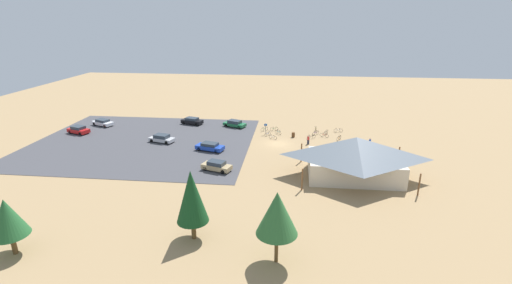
{
  "coord_description": "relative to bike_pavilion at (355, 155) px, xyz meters",
  "views": [
    {
      "loc": [
        -2.69,
        61.16,
        21.18
      ],
      "look_at": [
        3.56,
        2.9,
        1.2
      ],
      "focal_mm": 25.77,
      "sensor_mm": 36.0,
      "label": 1
    }
  ],
  "objects": [
    {
      "name": "bicycle_silver_front_row",
      "position": [
        2.39,
        -19.39,
        -2.84
      ],
      "size": [
        0.84,
        1.5,
        0.87
      ],
      "color": "black",
      "rests_on": "ground"
    },
    {
      "name": "pine_mideast",
      "position": [
        9.69,
        19.89,
        1.76
      ],
      "size": [
        3.75,
        3.75,
        7.03
      ],
      "color": "brown",
      "rests_on": "ground"
    },
    {
      "name": "bicycle_teal_near_porch",
      "position": [
        11.38,
        -18.72,
        -2.84
      ],
      "size": [
        1.1,
        1.36,
        0.88
      ],
      "color": "black",
      "rests_on": "ground"
    },
    {
      "name": "bicycle_green_lone_west",
      "position": [
        12.33,
        -20.83,
        -2.86
      ],
      "size": [
        1.58,
        0.62,
        0.85
      ],
      "color": "black",
      "rests_on": "ground"
    },
    {
      "name": "car_white_front_row",
      "position": [
        47.52,
        -20.55,
        -2.51
      ],
      "size": [
        4.94,
        3.48,
        1.32
      ],
      "color": "white",
      "rests_on": "parking_lot_asphalt"
    },
    {
      "name": "bike_pavilion",
      "position": [
        0.0,
        0.0,
        0.0
      ],
      "size": [
        14.77,
        10.19,
        5.83
      ],
      "color": "beige",
      "rests_on": "ground"
    },
    {
      "name": "bicycle_blue_trailside",
      "position": [
        13.35,
        -17.42,
        -2.86
      ],
      "size": [
        1.0,
        1.34,
        0.85
      ],
      "color": "black",
      "rests_on": "ground"
    },
    {
      "name": "car_blue_inner_stall",
      "position": [
        22.31,
        -8.31,
        -2.5
      ],
      "size": [
        5.02,
        3.07,
        1.33
      ],
      "color": "#1E42B2",
      "rests_on": "parking_lot_asphalt"
    },
    {
      "name": "car_silver_mid_lot",
      "position": [
        31.82,
        -11.71,
        -2.49
      ],
      "size": [
        4.83,
        3.0,
        1.38
      ],
      "color": "#BCBCC1",
      "rests_on": "parking_lot_asphalt"
    },
    {
      "name": "car_red_near_entry",
      "position": [
        49.45,
        -14.95,
        -2.46
      ],
      "size": [
        4.63,
        3.2,
        1.45
      ],
      "color": "red",
      "rests_on": "parking_lot_asphalt"
    },
    {
      "name": "bicycle_white_back_row",
      "position": [
        12.23,
        -15.57,
        -2.87
      ],
      "size": [
        1.44,
        0.98,
        0.83
      ],
      "color": "black",
      "rests_on": "ground"
    },
    {
      "name": "lot_sign",
      "position": [
        13.81,
        -18.28,
        -1.82
      ],
      "size": [
        0.56,
        0.08,
        2.2
      ],
      "color": "#99999E",
      "rests_on": "ground"
    },
    {
      "name": "bicycle_green_yard_right",
      "position": [
        14.22,
        -20.44,
        -2.83
      ],
      "size": [
        1.27,
        1.25,
        0.87
      ],
      "color": "black",
      "rests_on": "ground"
    },
    {
      "name": "car_black_aisle_side",
      "position": [
        29.58,
        -23.55,
        -2.48
      ],
      "size": [
        4.78,
        3.02,
        1.38
      ],
      "color": "black",
      "rests_on": "parking_lot_asphalt"
    },
    {
      "name": "pine_far_west",
      "position": [
        34.26,
        21.3,
        0.6
      ],
      "size": [
        3.35,
        3.35,
        5.69
      ],
      "color": "brown",
      "rests_on": "ground"
    },
    {
      "name": "car_green_end_stall",
      "position": [
        20.46,
        -22.54,
        -2.5
      ],
      "size": [
        4.92,
        3.46,
        1.36
      ],
      "color": "#1E6B3D",
      "rests_on": "parking_lot_asphalt"
    },
    {
      "name": "ground",
      "position": [
        11.2,
        -13.0,
        -3.23
      ],
      "size": [
        160.0,
        160.0,
        0.0
      ],
      "primitive_type": "plane",
      "color": "#9E7F56",
      "rests_on": "ground"
    },
    {
      "name": "bicycle_black_lone_east",
      "position": [
        5.26,
        -16.6,
        -2.85
      ],
      "size": [
        1.62,
        0.86,
        0.86
      ],
      "color": "black",
      "rests_on": "ground"
    },
    {
      "name": "trash_bin",
      "position": [
        8.55,
        -17.12,
        -2.78
      ],
      "size": [
        0.6,
        0.6,
        0.9
      ],
      "primitive_type": "cylinder",
      "color": "brown",
      "rests_on": "ground"
    },
    {
      "name": "bicycle_silver_yard_front",
      "position": [
        -0.1,
        -21.13,
        -2.85
      ],
      "size": [
        1.75,
        0.48,
        0.85
      ],
      "color": "black",
      "rests_on": "ground"
    },
    {
      "name": "bicycle_purple_mid_cluster",
      "position": [
        4.36,
        -18.91,
        -2.86
      ],
      "size": [
        1.28,
        1.28,
        0.8
      ],
      "color": "black",
      "rests_on": "ground"
    },
    {
      "name": "visitor_by_pavilion",
      "position": [
        5.91,
        -13.44,
        -2.4
      ],
      "size": [
        0.38,
        0.36,
        1.59
      ],
      "color": "#2D3347",
      "rests_on": "ground"
    },
    {
      "name": "bicycle_orange_near_sign",
      "position": [
        0.3,
        -16.17,
        -2.83
      ],
      "size": [
        0.93,
        1.53,
        0.88
      ],
      "color": "black",
      "rests_on": "ground"
    },
    {
      "name": "bicycle_red_by_bin",
      "position": [
        2.83,
        -17.73,
        -2.85
      ],
      "size": [
        1.56,
        0.9,
        0.84
      ],
      "color": "black",
      "rests_on": "ground"
    },
    {
      "name": "car_tan_far_end",
      "position": [
        19.44,
        -0.12,
        -2.46
      ],
      "size": [
        4.67,
        3.04,
        1.44
      ],
      "color": "tan",
      "rests_on": "parking_lot_asphalt"
    },
    {
      "name": "parking_lot_asphalt",
      "position": [
        35.22,
        -11.63,
        -3.2
      ],
      "size": [
        38.34,
        32.25,
        0.05
      ],
      "primitive_type": "cube",
      "color": "#424247",
      "rests_on": "ground"
    },
    {
      "name": "pine_center",
      "position": [
        18.15,
        17.01,
        1.44
      ],
      "size": [
        3.18,
        3.18,
        7.4
      ],
      "color": "brown",
      "rests_on": "ground"
    },
    {
      "name": "visitor_crossing_yard",
      "position": [
        -4.37,
        -12.18,
        -2.25
      ],
      "size": [
        0.4,
        0.39,
        1.86
      ],
      "color": "#2D3347",
      "rests_on": "ground"
    },
    {
      "name": "bicycle_yellow_edge_north",
      "position": [
        4.21,
        -21.41,
        -2.85
      ],
      "size": [
        0.48,
        1.67,
        0.85
      ],
      "color": "black",
      "rests_on": "ground"
    }
  ]
}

